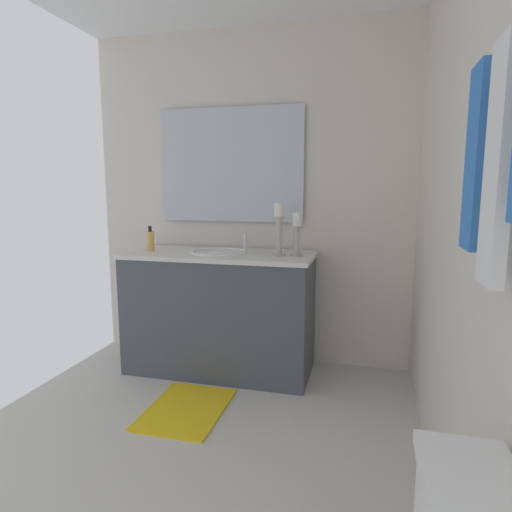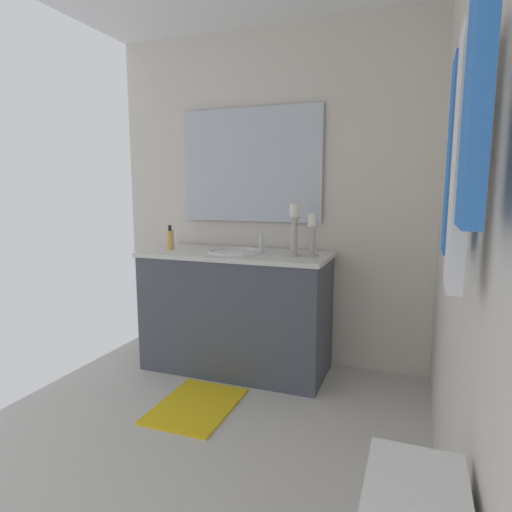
{
  "view_description": "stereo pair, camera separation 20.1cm",
  "coord_description": "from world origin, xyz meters",
  "px_view_note": "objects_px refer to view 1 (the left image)",
  "views": [
    {
      "loc": [
        1.72,
        0.87,
        1.3
      ],
      "look_at": [
        -0.14,
        0.39,
        1.01
      ],
      "focal_mm": 30.51,
      "sensor_mm": 36.0,
      "label": 1
    },
    {
      "loc": [
        1.66,
        1.06,
        1.3
      ],
      "look_at": [
        -0.14,
        0.39,
        1.01
      ],
      "focal_mm": 30.51,
      "sensor_mm": 36.0,
      "label": 2
    }
  ],
  "objects_px": {
    "vanity_cabinet": "(220,312)",
    "candle_holder_short": "(279,228)",
    "soap_bottle": "(150,241)",
    "towel_near_vanity": "(476,159)",
    "mirror": "(231,165)",
    "bath_mat": "(186,409)",
    "sink_basin": "(219,258)",
    "towel_center": "(499,165)",
    "candle_holder_tall": "(297,233)"
  },
  "relations": [
    {
      "from": "vanity_cabinet",
      "to": "mirror",
      "type": "xyz_separation_m",
      "value": [
        -0.28,
        0.0,
        1.05
      ]
    },
    {
      "from": "candle_holder_tall",
      "to": "candle_holder_short",
      "type": "distance_m",
      "value": 0.12
    },
    {
      "from": "vanity_cabinet",
      "to": "candle_holder_short",
      "type": "height_order",
      "value": "candle_holder_short"
    },
    {
      "from": "soap_bottle",
      "to": "vanity_cabinet",
      "type": "bearing_deg",
      "value": 93.9
    },
    {
      "from": "sink_basin",
      "to": "towel_near_vanity",
      "type": "distance_m",
      "value": 2.11
    },
    {
      "from": "towel_center",
      "to": "bath_mat",
      "type": "bearing_deg",
      "value": -132.79
    },
    {
      "from": "soap_bottle",
      "to": "bath_mat",
      "type": "bearing_deg",
      "value": 40.9
    },
    {
      "from": "soap_bottle",
      "to": "mirror",
      "type": "bearing_deg",
      "value": 121.63
    },
    {
      "from": "vanity_cabinet",
      "to": "mirror",
      "type": "distance_m",
      "value": 1.08
    },
    {
      "from": "candle_holder_short",
      "to": "bath_mat",
      "type": "distance_m",
      "value": 1.27
    },
    {
      "from": "towel_center",
      "to": "mirror",
      "type": "bearing_deg",
      "value": -148.58
    },
    {
      "from": "candle_holder_short",
      "to": "soap_bottle",
      "type": "distance_m",
      "value": 0.95
    },
    {
      "from": "mirror",
      "to": "towel_near_vanity",
      "type": "height_order",
      "value": "mirror"
    },
    {
      "from": "vanity_cabinet",
      "to": "mirror",
      "type": "relative_size",
      "value": 1.22
    },
    {
      "from": "vanity_cabinet",
      "to": "bath_mat",
      "type": "bearing_deg",
      "value": 0.0
    },
    {
      "from": "soap_bottle",
      "to": "towel_center",
      "type": "height_order",
      "value": "towel_center"
    },
    {
      "from": "sink_basin",
      "to": "towel_near_vanity",
      "type": "height_order",
      "value": "towel_near_vanity"
    },
    {
      "from": "sink_basin",
      "to": "candle_holder_short",
      "type": "distance_m",
      "value": 0.49
    },
    {
      "from": "soap_bottle",
      "to": "towel_near_vanity",
      "type": "height_order",
      "value": "towel_near_vanity"
    },
    {
      "from": "sink_basin",
      "to": "candle_holder_short",
      "type": "xyz_separation_m",
      "value": [
        0.03,
        0.43,
        0.23
      ]
    },
    {
      "from": "candle_holder_short",
      "to": "candle_holder_tall",
      "type": "bearing_deg",
      "value": 105.28
    },
    {
      "from": "candle_holder_short",
      "to": "bath_mat",
      "type": "bearing_deg",
      "value": -36.19
    },
    {
      "from": "sink_basin",
      "to": "candle_holder_short",
      "type": "bearing_deg",
      "value": 85.73
    },
    {
      "from": "vanity_cabinet",
      "to": "candle_holder_short",
      "type": "relative_size",
      "value": 3.82
    },
    {
      "from": "towel_near_vanity",
      "to": "bath_mat",
      "type": "distance_m",
      "value": 2.11
    },
    {
      "from": "vanity_cabinet",
      "to": "towel_near_vanity",
      "type": "bearing_deg",
      "value": 38.63
    },
    {
      "from": "candle_holder_short",
      "to": "soap_bottle",
      "type": "height_order",
      "value": "candle_holder_short"
    },
    {
      "from": "sink_basin",
      "to": "mirror",
      "type": "bearing_deg",
      "value": -179.8
    },
    {
      "from": "towel_near_vanity",
      "to": "towel_center",
      "type": "height_order",
      "value": "same"
    },
    {
      "from": "mirror",
      "to": "towel_center",
      "type": "bearing_deg",
      "value": 31.42
    },
    {
      "from": "sink_basin",
      "to": "towel_near_vanity",
      "type": "relative_size",
      "value": 0.85
    },
    {
      "from": "soap_bottle",
      "to": "bath_mat",
      "type": "relative_size",
      "value": 0.3
    },
    {
      "from": "vanity_cabinet",
      "to": "towel_near_vanity",
      "type": "height_order",
      "value": "towel_near_vanity"
    },
    {
      "from": "soap_bottle",
      "to": "candle_holder_short",
      "type": "bearing_deg",
      "value": 90.15
    },
    {
      "from": "towel_near_vanity",
      "to": "vanity_cabinet",
      "type": "bearing_deg",
      "value": -141.37
    },
    {
      "from": "soap_bottle",
      "to": "towel_center",
      "type": "bearing_deg",
      "value": 45.25
    },
    {
      "from": "mirror",
      "to": "bath_mat",
      "type": "distance_m",
      "value": 1.72
    },
    {
      "from": "vanity_cabinet",
      "to": "bath_mat",
      "type": "distance_m",
      "value": 0.75
    },
    {
      "from": "sink_basin",
      "to": "candle_holder_tall",
      "type": "bearing_deg",
      "value": 89.91
    },
    {
      "from": "sink_basin",
      "to": "candle_holder_short",
      "type": "relative_size",
      "value": 1.15
    },
    {
      "from": "vanity_cabinet",
      "to": "mirror",
      "type": "height_order",
      "value": "mirror"
    },
    {
      "from": "sink_basin",
      "to": "towel_center",
      "type": "bearing_deg",
      "value": 35.19
    },
    {
      "from": "sink_basin",
      "to": "candle_holder_tall",
      "type": "distance_m",
      "value": 0.58
    },
    {
      "from": "candle_holder_tall",
      "to": "soap_bottle",
      "type": "bearing_deg",
      "value": -88.17
    },
    {
      "from": "mirror",
      "to": "towel_near_vanity",
      "type": "bearing_deg",
      "value": 34.2
    },
    {
      "from": "candle_holder_short",
      "to": "soap_bottle",
      "type": "relative_size",
      "value": 1.95
    },
    {
      "from": "towel_center",
      "to": "vanity_cabinet",
      "type": "bearing_deg",
      "value": -144.79
    },
    {
      "from": "candle_holder_short",
      "to": "towel_center",
      "type": "height_order",
      "value": "towel_center"
    },
    {
      "from": "candle_holder_short",
      "to": "mirror",
      "type": "bearing_deg",
      "value": -125.76
    },
    {
      "from": "bath_mat",
      "to": "mirror",
      "type": "bearing_deg",
      "value": 180.0
    }
  ]
}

